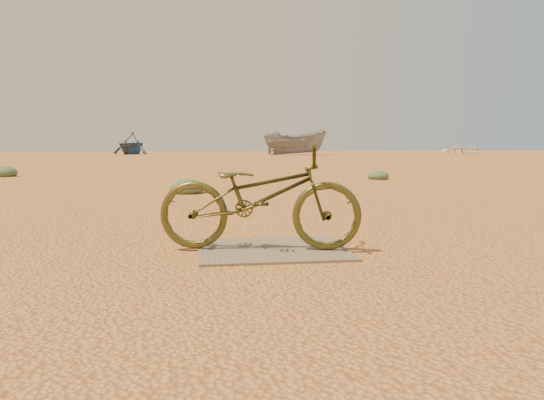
{
  "coord_description": "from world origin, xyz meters",
  "views": [
    {
      "loc": [
        -0.57,
        -4.21,
        0.98
      ],
      "look_at": [
        0.12,
        0.48,
        0.46
      ],
      "focal_mm": 35.0,
      "sensor_mm": 36.0,
      "label": 1
    }
  ],
  "objects": [
    {
      "name": "ground",
      "position": [
        0.0,
        0.0,
        0.0
      ],
      "size": [
        120.0,
        120.0,
        0.0
      ],
      "primitive_type": "plane",
      "color": "#C78740",
      "rests_on": "ground"
    },
    {
      "name": "kale_c",
      "position": [
        -6.08,
        12.23,
        0.0
      ],
      "size": [
        0.72,
        0.72,
        0.39
      ],
      "primitive_type": "ellipsoid",
      "color": "#556F4C",
      "rests_on": "ground"
    },
    {
      "name": "boat_far_left",
      "position": [
        -5.94,
        43.08,
        0.98
      ],
      "size": [
        4.52,
        4.75,
        1.96
      ],
      "primitive_type": "imported",
      "rotation": [
        0.0,
        0.0,
        -0.45
      ],
      "color": "#325374",
      "rests_on": "ground"
    },
    {
      "name": "bicycle",
      "position": [
        0.01,
        0.47,
        0.5
      ],
      "size": [
        1.9,
        0.97,
        0.95
      ],
      "primitive_type": "imported",
      "rotation": [
        0.0,
        0.0,
        1.37
      ],
      "color": "#46441C",
      "rests_on": "plywood_board"
    },
    {
      "name": "boat_far_right",
      "position": [
        23.88,
        41.24,
        0.45
      ],
      "size": [
        3.38,
        4.54,
        0.9
      ],
      "primitive_type": "imported",
      "rotation": [
        0.0,
        0.0,
        0.07
      ],
      "color": "white",
      "rests_on": "ground"
    },
    {
      "name": "kale_a",
      "position": [
        -0.73,
        6.22,
        0.0
      ],
      "size": [
        0.66,
        0.66,
        0.36
      ],
      "primitive_type": "ellipsoid",
      "color": "#556F4C",
      "rests_on": "ground"
    },
    {
      "name": "plywood_board",
      "position": [
        0.12,
        0.48,
        0.01
      ],
      "size": [
        1.33,
        1.12,
        0.02
      ],
      "primitive_type": "cube",
      "color": "#6E5F4B",
      "rests_on": "ground"
    },
    {
      "name": "kale_b",
      "position": [
        4.34,
        9.5,
        0.0
      ],
      "size": [
        0.56,
        0.56,
        0.31
      ],
      "primitive_type": "ellipsoid",
      "color": "#556F4C",
      "rests_on": "ground"
    },
    {
      "name": "boat_mid_right",
      "position": [
        7.56,
        38.27,
        0.98
      ],
      "size": [
        5.26,
        2.44,
        1.97
      ],
      "primitive_type": "imported",
      "rotation": [
        0.0,
        0.0,
        1.46
      ],
      "color": "gray",
      "rests_on": "ground"
    }
  ]
}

